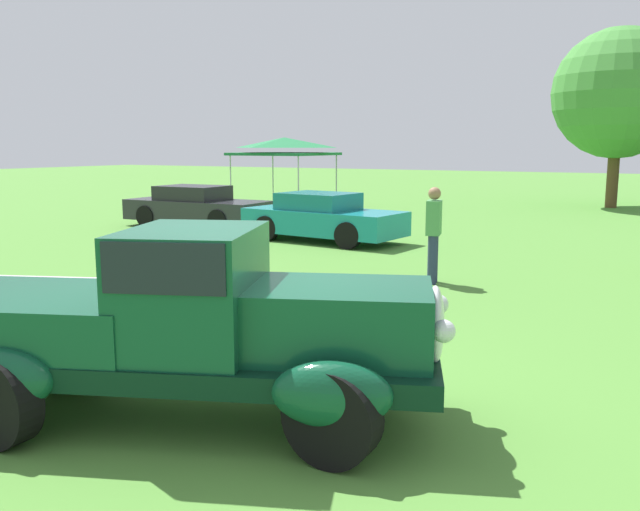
# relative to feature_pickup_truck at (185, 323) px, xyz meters

# --- Properties ---
(ground_plane) EXTENTS (120.00, 120.00, 0.00)m
(ground_plane) POSITION_rel_feature_pickup_truck_xyz_m (0.17, 0.47, -0.87)
(ground_plane) COLOR #4C8433
(feature_pickup_truck) EXTENTS (4.68, 3.00, 1.70)m
(feature_pickup_truck) POSITION_rel_feature_pickup_truck_xyz_m (0.00, 0.00, 0.00)
(feature_pickup_truck) COLOR black
(feature_pickup_truck) RESTS_ON ground_plane
(show_car_charcoal) EXTENTS (4.42, 1.78, 1.22)m
(show_car_charcoal) POSITION_rel_feature_pickup_truck_xyz_m (-9.08, 11.41, -0.27)
(show_car_charcoal) COLOR #28282D
(show_car_charcoal) RESTS_ON ground_plane
(show_car_teal) EXTENTS (4.26, 2.13, 1.22)m
(show_car_teal) POSITION_rel_feature_pickup_truck_xyz_m (-4.31, 10.49, -0.27)
(show_car_teal) COLOR teal
(show_car_teal) RESTS_ON ground_plane
(spectator_between_cars) EXTENTS (0.32, 0.44, 1.69)m
(spectator_between_cars) POSITION_rel_feature_pickup_truck_xyz_m (-0.07, 6.75, 0.05)
(spectator_between_cars) COLOR #283351
(spectator_between_cars) RESTS_ON ground_plane
(canopy_tent_left_field) EXTENTS (3.21, 3.21, 2.71)m
(canopy_tent_left_field) POSITION_rel_feature_pickup_truck_xyz_m (-9.54, 17.23, 1.56)
(canopy_tent_left_field) COLOR #B7B7BC
(canopy_tent_left_field) RESTS_ON ground_plane
(treeline_far_left) EXTENTS (4.97, 4.97, 6.87)m
(treeline_far_left) POSITION_rel_feature_pickup_truck_xyz_m (1.20, 24.21, 3.50)
(treeline_far_left) COLOR brown
(treeline_far_left) RESTS_ON ground_plane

